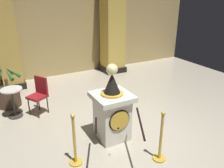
{
  "coord_description": "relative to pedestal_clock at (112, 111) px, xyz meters",
  "views": [
    {
      "loc": [
        -2.27,
        -3.54,
        2.86
      ],
      "look_at": [
        -0.32,
        0.13,
        1.22
      ],
      "focal_mm": 36.57,
      "sensor_mm": 36.0,
      "label": 1
    }
  ],
  "objects": [
    {
      "name": "cafe_chair_red",
      "position": [
        -1.1,
        1.82,
        -0.06
      ],
      "size": [
        0.55,
        0.55,
        0.96
      ],
      "color": "black",
      "rests_on": "ground_plane"
    },
    {
      "name": "potted_palm_left",
      "position": [
        -1.78,
        2.61,
        -0.29
      ],
      "size": [
        0.8,
        0.77,
        1.12
      ],
      "color": "#4C3828",
      "rests_on": "ground_plane"
    },
    {
      "name": "back_wall",
      "position": [
        0.32,
        4.6,
        1.1
      ],
      "size": [
        11.11,
        0.16,
        3.47
      ],
      "primitive_type": "cube",
      "color": "tan",
      "rests_on": "ground_plane"
    },
    {
      "name": "cafe_table",
      "position": [
        -1.72,
        1.93,
        -0.16
      ],
      "size": [
        0.51,
        0.51,
        0.75
      ],
      "color": "#332D28",
      "rests_on": "ground_plane"
    },
    {
      "name": "ground_plane",
      "position": [
        0.32,
        -0.12,
        -0.63
      ],
      "size": [
        11.11,
        11.11,
        0.0
      ],
      "primitive_type": "plane",
      "color": "#B2A893"
    },
    {
      "name": "column_left",
      "position": [
        -1.53,
        4.02,
        1.02
      ],
      "size": [
        0.74,
        0.74,
        3.33
      ],
      "color": "black",
      "rests_on": "ground_plane"
    },
    {
      "name": "pedestal_clock",
      "position": [
        0.0,
        0.0,
        0.0
      ],
      "size": [
        0.76,
        0.76,
        1.63
      ],
      "color": "silver",
      "rests_on": "ground_plane"
    },
    {
      "name": "stanchion_near",
      "position": [
        -0.97,
        -0.41,
        -0.28
      ],
      "size": [
        0.24,
        0.24,
        1.01
      ],
      "color": "gold",
      "rests_on": "ground_plane"
    },
    {
      "name": "stanchion_far",
      "position": [
        0.44,
        -1.04,
        -0.28
      ],
      "size": [
        0.24,
        0.24,
        1.01
      ],
      "color": "gold",
      "rests_on": "ground_plane"
    },
    {
      "name": "column_right",
      "position": [
        2.16,
        4.02,
        1.02
      ],
      "size": [
        0.87,
        0.87,
        3.33
      ],
      "color": "black",
      "rests_on": "ground_plane"
    },
    {
      "name": "velvet_rope",
      "position": [
        -0.26,
        -0.72,
        0.16
      ],
      "size": [
        1.05,
        1.04,
        0.22
      ],
      "color": "black"
    }
  ]
}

